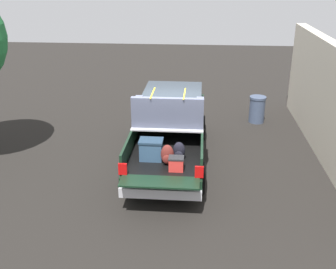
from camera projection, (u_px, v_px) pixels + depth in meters
The scene contains 4 objects.
ground_plane at pixel (170, 161), 12.19m from camera, with size 40.00×40.00×0.00m, color black.
pickup_truck at pixel (171, 127), 12.16m from camera, with size 6.05×2.06×2.23m.
building_facade at pixel (329, 102), 12.04m from camera, with size 9.47×0.36×3.35m, color beige.
trash_can at pixel (257, 109), 15.12m from camera, with size 0.60×0.60×0.98m.
Camera 1 is at (-10.96, -0.86, 5.34)m, focal length 43.89 mm.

